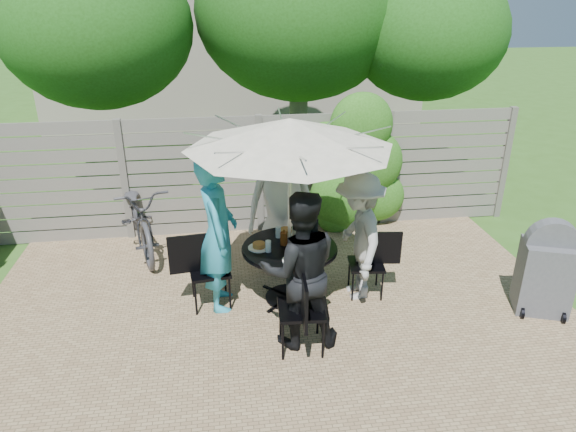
{
  "coord_description": "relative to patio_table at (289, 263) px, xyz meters",
  "views": [
    {
      "loc": [
        -0.61,
        -4.41,
        3.48
      ],
      "look_at": [
        0.17,
        1.13,
        1.04
      ],
      "focal_mm": 32.0,
      "sensor_mm": 36.0,
      "label": 1
    }
  ],
  "objects": [
    {
      "name": "chair_back",
      "position": [
        0.01,
        0.97,
        -0.23
      ],
      "size": [
        0.47,
        0.69,
        0.94
      ],
      "rotation": [
        0.0,
        0.0,
        4.75
      ],
      "color": "black",
      "rests_on": "ground"
    },
    {
      "name": "glass_left",
      "position": [
        -0.26,
        -0.1,
        0.29
      ],
      "size": [
        0.07,
        0.07,
        0.14
      ],
      "primitive_type": "cylinder",
      "color": "silver",
      "rests_on": "patio_table"
    },
    {
      "name": "plate_right",
      "position": [
        0.36,
        -0.01,
        0.25
      ],
      "size": [
        0.26,
        0.26,
        0.06
      ],
      "color": "white",
      "rests_on": "patio_table"
    },
    {
      "name": "person_front",
      "position": [
        -0.01,
        -0.83,
        0.36
      ],
      "size": [
        0.86,
        0.67,
        1.74
      ],
      "primitive_type": "imported",
      "rotation": [
        0.0,
        0.0,
        3.13
      ],
      "color": "black",
      "rests_on": "ground"
    },
    {
      "name": "person_right",
      "position": [
        0.83,
        -0.01,
        0.3
      ],
      "size": [
        0.62,
        1.05,
        1.62
      ],
      "primitive_type": "imported",
      "rotation": [
        0.0,
        0.0,
        4.7
      ],
      "color": "#A7A6A2",
      "rests_on": "ground"
    },
    {
      "name": "backyard_envelope",
      "position": [
        -0.08,
        9.36,
        2.1
      ],
      "size": [
        60.0,
        60.0,
        5.0
      ],
      "color": "#32571B",
      "rests_on": "ground"
    },
    {
      "name": "glass_back",
      "position": [
        -0.1,
        0.26,
        0.29
      ],
      "size": [
        0.07,
        0.07,
        0.14
      ],
      "primitive_type": "cylinder",
      "color": "silver",
      "rests_on": "patio_table"
    },
    {
      "name": "umbrella",
      "position": [
        -0.0,
        -0.0,
        1.58
      ],
      "size": [
        2.36,
        2.36,
        2.26
      ],
      "rotation": [
        0.0,
        0.0,
        -0.02
      ],
      "color": "silver",
      "rests_on": "ground"
    },
    {
      "name": "bicycle",
      "position": [
        -1.95,
        1.67,
        0.02
      ],
      "size": [
        1.23,
        2.13,
        1.06
      ],
      "primitive_type": "imported",
      "rotation": [
        0.0,
        0.0,
        0.28
      ],
      "color": "#333338",
      "rests_on": "ground"
    },
    {
      "name": "plate_back",
      "position": [
        0.01,
        0.36,
        0.25
      ],
      "size": [
        0.26,
        0.26,
        0.06
      ],
      "color": "white",
      "rests_on": "patio_table"
    },
    {
      "name": "person_left",
      "position": [
        -0.83,
        0.01,
        0.43
      ],
      "size": [
        0.46,
        0.7,
        1.89
      ],
      "primitive_type": "imported",
      "rotation": [
        0.0,
        0.0,
        7.84
      ],
      "color": "teal",
      "rests_on": "ground"
    },
    {
      "name": "bbq_grill",
      "position": [
        2.9,
        -0.65,
        0.02
      ],
      "size": [
        0.69,
        0.61,
        1.17
      ],
      "rotation": [
        0.0,
        0.0,
        -0.36
      ],
      "color": "#55565A",
      "rests_on": "ground"
    },
    {
      "name": "glass_right",
      "position": [
        0.26,
        0.1,
        0.29
      ],
      "size": [
        0.07,
        0.07,
        0.14
      ],
      "primitive_type": "cylinder",
      "color": "silver",
      "rests_on": "patio_table"
    },
    {
      "name": "patio_table",
      "position": [
        0.0,
        0.0,
        0.0
      ],
      "size": [
        1.13,
        1.13,
        0.73
      ],
      "rotation": [
        0.0,
        0.0,
        -0.02
      ],
      "color": "black",
      "rests_on": "ground"
    },
    {
      "name": "chair_left",
      "position": [
        -0.97,
        0.01,
        -0.22
      ],
      "size": [
        0.71,
        0.51,
        0.96
      ],
      "rotation": [
        0.0,
        0.0,
        6.4
      ],
      "color": "black",
      "rests_on": "ground"
    },
    {
      "name": "plate_front",
      "position": [
        -0.01,
        -0.36,
        0.25
      ],
      "size": [
        0.26,
        0.26,
        0.06
      ],
      "color": "white",
      "rests_on": "patio_table"
    },
    {
      "name": "chair_right",
      "position": [
        0.96,
        -0.02,
        -0.25
      ],
      "size": [
        0.64,
        0.46,
        0.86
      ],
      "rotation": [
        0.0,
        0.0,
        3.01
      ],
      "color": "black",
      "rests_on": "ground"
    },
    {
      "name": "coffee_cup",
      "position": [
        0.1,
        0.22,
        0.28
      ],
      "size": [
        0.08,
        0.08,
        0.12
      ],
      "primitive_type": "cylinder",
      "color": "#C6B293",
      "rests_on": "patio_table"
    },
    {
      "name": "plate_left",
      "position": [
        -0.36,
        0.01,
        0.25
      ],
      "size": [
        0.26,
        0.26,
        0.06
      ],
      "color": "white",
      "rests_on": "patio_table"
    },
    {
      "name": "person_back",
      "position": [
        0.01,
        0.83,
        0.41
      ],
      "size": [
        0.91,
        0.6,
        1.85
      ],
      "primitive_type": "imported",
      "rotation": [
        0.0,
        0.0,
        6.27
      ],
      "color": "silver",
      "rests_on": "ground"
    },
    {
      "name": "chair_front",
      "position": [
        -0.02,
        -0.97,
        -0.21
      ],
      "size": [
        0.5,
        0.73,
        0.99
      ],
      "rotation": [
        0.0,
        0.0,
        1.51
      ],
      "color": "black",
      "rests_on": "ground"
    },
    {
      "name": "syrup_jug",
      "position": [
        -0.06,
        0.05,
        0.3
      ],
      "size": [
        0.09,
        0.09,
        0.16
      ],
      "primitive_type": "cylinder",
      "color": "#59280C",
      "rests_on": "patio_table"
    },
    {
      "name": "glass_front",
      "position": [
        0.1,
        -0.26,
        0.29
      ],
      "size": [
        0.07,
        0.07,
        0.14
      ],
      "primitive_type": "cylinder",
      "color": "silver",
      "rests_on": "patio_table"
    }
  ]
}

